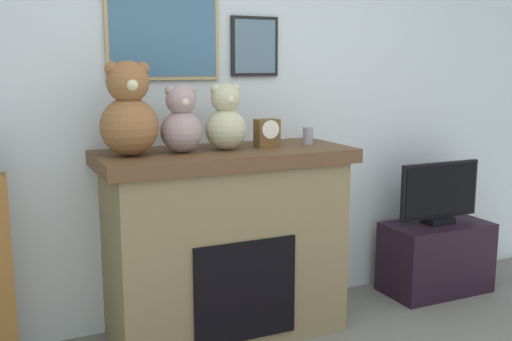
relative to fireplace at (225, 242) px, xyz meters
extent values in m
cube|color=silver|center=(0.13, 0.35, 0.74)|extent=(5.20, 0.12, 2.60)
cube|color=tan|center=(-0.26, 0.28, 1.18)|extent=(0.67, 0.02, 0.50)
cube|color=#3F6A89|center=(-0.26, 0.27, 1.18)|extent=(0.63, 0.00, 0.46)
cube|color=black|center=(0.32, 0.28, 1.13)|extent=(0.31, 0.02, 0.36)
cube|color=slate|center=(0.32, 0.27, 1.13)|extent=(0.27, 0.00, 0.32)
cube|color=olive|center=(0.00, 0.00, -0.05)|extent=(1.32, 0.58, 1.02)
cube|color=brown|center=(0.00, 0.00, 0.51)|extent=(1.44, 0.64, 0.08)
cube|color=black|center=(0.00, -0.29, -0.20)|extent=(0.59, 0.02, 0.56)
cube|color=black|center=(1.58, -0.01, -0.31)|extent=(0.73, 0.40, 0.49)
cube|color=black|center=(1.58, -0.01, -0.05)|extent=(0.20, 0.14, 0.04)
cube|color=black|center=(1.58, -0.01, 0.17)|extent=(0.64, 0.03, 0.39)
cube|color=black|center=(1.58, -0.02, 0.17)|extent=(0.60, 0.00, 0.35)
cylinder|color=gray|center=(0.53, -0.02, 0.60)|extent=(0.06, 0.06, 0.10)
cube|color=brown|center=(0.26, -0.02, 0.63)|extent=(0.13, 0.09, 0.16)
cylinder|color=white|center=(0.26, -0.07, 0.65)|extent=(0.11, 0.01, 0.11)
sphere|color=brown|center=(-0.54, -0.02, 0.70)|extent=(0.31, 0.31, 0.31)
sphere|color=brown|center=(-0.54, -0.02, 0.93)|extent=(0.22, 0.22, 0.22)
sphere|color=brown|center=(-0.62, -0.02, 0.99)|extent=(0.08, 0.08, 0.08)
sphere|color=brown|center=(-0.46, -0.02, 0.99)|extent=(0.08, 0.08, 0.08)
sphere|color=beige|center=(-0.54, -0.11, 0.92)|extent=(0.07, 0.07, 0.07)
sphere|color=gray|center=(-0.26, -0.02, 0.66)|extent=(0.23, 0.23, 0.23)
sphere|color=gray|center=(-0.26, -0.02, 0.83)|extent=(0.16, 0.16, 0.16)
sphere|color=gray|center=(-0.31, -0.02, 0.88)|extent=(0.06, 0.06, 0.06)
sphere|color=gray|center=(-0.20, -0.02, 0.88)|extent=(0.06, 0.06, 0.06)
sphere|color=beige|center=(-0.26, -0.08, 0.82)|extent=(0.05, 0.05, 0.05)
sphere|color=#BCBC92|center=(0.00, -0.02, 0.66)|extent=(0.23, 0.23, 0.23)
sphere|color=#BCBC92|center=(0.00, -0.02, 0.84)|extent=(0.17, 0.17, 0.17)
sphere|color=#BCBC92|center=(-0.06, -0.02, 0.89)|extent=(0.06, 0.06, 0.06)
sphere|color=#BCBC92|center=(0.06, -0.02, 0.89)|extent=(0.06, 0.06, 0.06)
sphere|color=beige|center=(0.00, -0.08, 0.83)|extent=(0.05, 0.05, 0.05)
camera|label=1|loc=(-1.23, -3.08, 1.01)|focal=41.49mm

